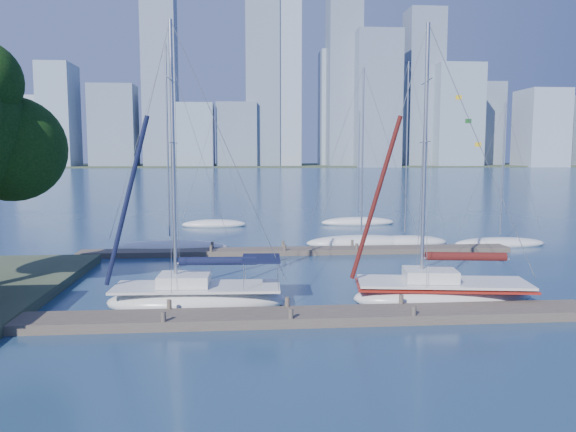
{
  "coord_description": "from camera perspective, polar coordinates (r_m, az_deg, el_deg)",
  "views": [
    {
      "loc": [
        -1.92,
        -22.55,
        6.9
      ],
      "look_at": [
        0.29,
        4.0,
        3.97
      ],
      "focal_mm": 35.0,
      "sensor_mm": 36.0,
      "label": 1
    }
  ],
  "objects": [
    {
      "name": "sailboat_maroon",
      "position": [
        27.4,
        15.41,
        -6.33
      ],
      "size": [
        8.78,
        3.92,
        13.36
      ],
      "rotation": [
        0.0,
        0.0,
        -0.14
      ],
      "color": "silver",
      "rests_on": "ground"
    },
    {
      "name": "far_shore",
      "position": [
        342.62,
        -4.46,
        5.1
      ],
      "size": [
        800.0,
        100.0,
        1.5
      ],
      "primitive_type": "cube",
      "color": "#38472D",
      "rests_on": "ground"
    },
    {
      "name": "bg_boat_0",
      "position": [
        41.17,
        -11.9,
        -3.11
      ],
      "size": [
        8.54,
        3.57,
        14.91
      ],
      "rotation": [
        0.0,
        0.0,
        0.15
      ],
      "color": "silver",
      "rests_on": "ground"
    },
    {
      "name": "sailboat_navy",
      "position": [
        26.03,
        -9.24,
        -6.77
      ],
      "size": [
        8.24,
        3.0,
        13.28
      ],
      "rotation": [
        0.0,
        0.0,
        -0.04
      ],
      "color": "silver",
      "rests_on": "ground"
    },
    {
      "name": "near_dock",
      "position": [
        23.6,
        0.1,
        -10.22
      ],
      "size": [
        26.0,
        2.0,
        0.4
      ],
      "primitive_type": "cube",
      "color": "#4B3F37",
      "rests_on": "ground"
    },
    {
      "name": "bg_boat_5",
      "position": [
        45.47,
        20.71,
        -2.58
      ],
      "size": [
        7.18,
        2.68,
        11.02
      ],
      "rotation": [
        0.0,
        0.0,
        0.11
      ],
      "color": "silver",
      "rests_on": "ground"
    },
    {
      "name": "ground",
      "position": [
        23.66,
        0.1,
        -10.69
      ],
      "size": [
        700.0,
        700.0,
        0.0
      ],
      "primitive_type": "plane",
      "color": "navy",
      "rests_on": "ground"
    },
    {
      "name": "bg_boat_6",
      "position": [
        54.47,
        -7.51,
        -0.81
      ],
      "size": [
        6.43,
        3.18,
        10.54
      ],
      "rotation": [
        0.0,
        0.0,
        -0.2
      ],
      "color": "silver",
      "rests_on": "ground"
    },
    {
      "name": "bg_boat_4",
      "position": [
        43.95,
        11.77,
        -2.53
      ],
      "size": [
        6.75,
        2.67,
        14.1
      ],
      "rotation": [
        0.0,
        0.0,
        0.08
      ],
      "color": "silver",
      "rests_on": "ground"
    },
    {
      "name": "bg_boat_7",
      "position": [
        56.04,
        7.12,
        -0.6
      ],
      "size": [
        7.62,
        4.2,
        11.44
      ],
      "rotation": [
        0.0,
        0.0,
        -0.3
      ],
      "color": "silver",
      "rests_on": "ground"
    },
    {
      "name": "bg_boat_3",
      "position": [
        43.09,
        7.45,
        -2.63
      ],
      "size": [
        8.71,
        3.94,
        13.66
      ],
      "rotation": [
        0.0,
        0.0,
        -0.2
      ],
      "color": "silver",
      "rests_on": "ground"
    },
    {
      "name": "far_dock",
      "position": [
        39.32,
        1.03,
        -3.57
      ],
      "size": [
        30.0,
        1.8,
        0.36
      ],
      "primitive_type": "cube",
      "color": "#4B3F37",
      "rests_on": "ground"
    },
    {
      "name": "skyline",
      "position": [
        314.84,
        -0.76,
        11.54
      ],
      "size": [
        502.48,
        51.31,
        114.9
      ],
      "color": "#849BAA",
      "rests_on": "ground"
    }
  ]
}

